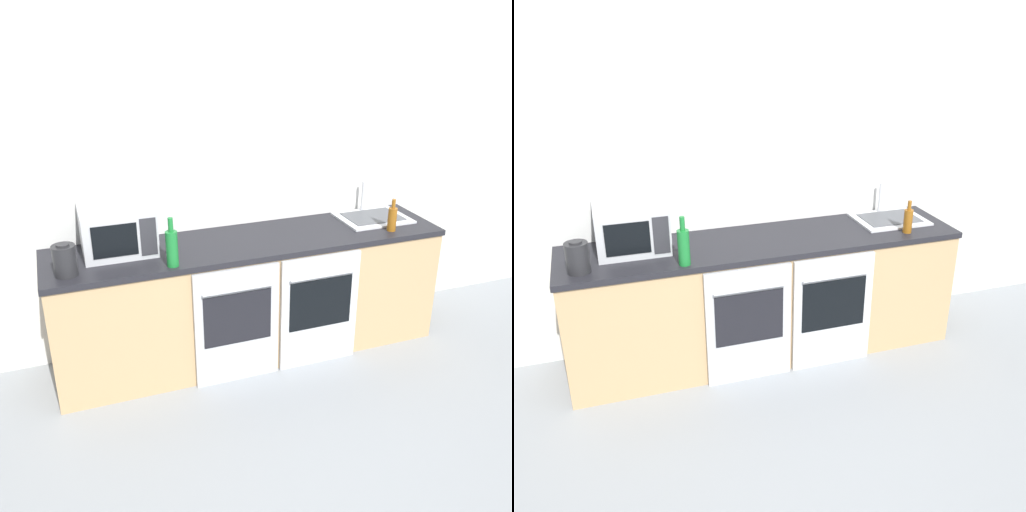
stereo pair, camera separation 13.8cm
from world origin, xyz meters
The scene contains 9 objects.
wall_back centered at (0.00, 1.99, 1.30)m, with size 10.00×0.06×2.60m.
counter_back centered at (0.00, 1.64, 0.45)m, with size 2.81×0.65×0.90m.
oven_left centered at (-0.21, 1.31, 0.43)m, with size 0.59×0.06×0.85m.
oven_right centered at (0.40, 1.31, 0.43)m, with size 0.59×0.06×0.85m.
microwave centered at (-0.88, 1.74, 1.05)m, with size 0.47×0.39×0.31m.
bottle_amber centered at (1.03, 1.45, 0.99)m, with size 0.06×0.06×0.24m.
bottle_green centered at (-0.60, 1.39, 1.02)m, with size 0.08×0.08×0.32m.
kettle centered at (-1.23, 1.48, 1.00)m, with size 0.14×0.14×0.20m.
sink centered at (1.03, 1.72, 0.91)m, with size 0.52×0.41×0.25m.
Camera 1 is at (-1.23, -1.85, 2.39)m, focal length 40.00 mm.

